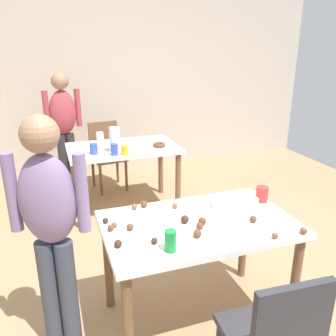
# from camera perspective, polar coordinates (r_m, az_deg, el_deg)

# --- Properties ---
(ground_plane) EXTENTS (6.40, 6.40, 0.00)m
(ground_plane) POSITION_cam_1_polar(r_m,az_deg,el_deg) (2.87, 3.98, -20.00)
(ground_plane) COLOR #9E7A56
(wall_back) EXTENTS (6.40, 0.10, 2.60)m
(wall_back) POSITION_cam_1_polar(r_m,az_deg,el_deg) (5.33, -9.56, 13.60)
(wall_back) COLOR #BCB2A3
(wall_back) RESTS_ON ground_plane
(dining_table_near) EXTENTS (1.21, 0.75, 0.75)m
(dining_table_near) POSITION_cam_1_polar(r_m,az_deg,el_deg) (2.33, 4.90, -10.87)
(dining_table_near) COLOR white
(dining_table_near) RESTS_ON ground_plane
(dining_table_far) EXTENTS (1.19, 0.74, 0.75)m
(dining_table_far) POSITION_cam_1_polar(r_m,az_deg,el_deg) (3.95, -7.24, 2.00)
(dining_table_far) COLOR silver
(dining_table_far) RESTS_ON ground_plane
(chair_far_table) EXTENTS (0.45, 0.45, 0.87)m
(chair_far_table) POSITION_cam_1_polar(r_m,az_deg,el_deg) (4.67, -9.92, 2.68)
(chair_far_table) COLOR brown
(chair_far_table) RESTS_ON ground_plane
(person_girl_near) EXTENTS (0.45, 0.30, 1.49)m
(person_girl_near) POSITION_cam_1_polar(r_m,az_deg,el_deg) (2.09, -18.48, -8.09)
(person_girl_near) COLOR #383D4C
(person_girl_near) RESTS_ON ground_plane
(person_adult_far) EXTENTS (0.46, 0.26, 1.51)m
(person_adult_far) POSITION_cam_1_polar(r_m,az_deg,el_deg) (4.53, -16.48, 7.01)
(person_adult_far) COLOR #28282D
(person_adult_far) RESTS_ON ground_plane
(mixing_bowl) EXTENTS (0.17, 0.17, 0.07)m
(mixing_bowl) POSITION_cam_1_polar(r_m,az_deg,el_deg) (2.48, 9.06, -5.54)
(mixing_bowl) COLOR white
(mixing_bowl) RESTS_ON dining_table_near
(soda_can) EXTENTS (0.07, 0.07, 0.12)m
(soda_can) POSITION_cam_1_polar(r_m,az_deg,el_deg) (1.95, 0.40, -11.70)
(soda_can) COLOR #198438
(soda_can) RESTS_ON dining_table_near
(fork_near) EXTENTS (0.17, 0.02, 0.01)m
(fork_near) POSITION_cam_1_polar(r_m,az_deg,el_deg) (2.27, -2.26, -8.66)
(fork_near) COLOR silver
(fork_near) RESTS_ON dining_table_near
(cup_near_0) EXTENTS (0.08, 0.08, 0.11)m
(cup_near_0) POSITION_cam_1_polar(r_m,az_deg,el_deg) (2.41, 13.44, -6.00)
(cup_near_0) COLOR white
(cup_near_0) RESTS_ON dining_table_near
(cup_near_1) EXTENTS (0.08, 0.08, 0.11)m
(cup_near_1) POSITION_cam_1_polar(r_m,az_deg,el_deg) (2.61, 14.94, -4.11)
(cup_near_1) COLOR red
(cup_near_1) RESTS_ON dining_table_near
(cake_ball_0) EXTENTS (0.04, 0.04, 0.04)m
(cake_ball_0) POSITION_cam_1_polar(r_m,az_deg,el_deg) (2.02, -8.07, -12.03)
(cake_ball_0) COLOR #3D2319
(cake_ball_0) RESTS_ON dining_table_near
(cake_ball_1) EXTENTS (0.04, 0.04, 0.04)m
(cake_ball_1) POSITION_cam_1_polar(r_m,az_deg,el_deg) (2.17, 16.91, -10.41)
(cake_ball_1) COLOR brown
(cake_ball_1) RESTS_ON dining_table_near
(cake_ball_2) EXTENTS (0.04, 0.04, 0.04)m
(cake_ball_2) POSITION_cam_1_polar(r_m,az_deg,el_deg) (2.44, 1.14, -6.09)
(cake_ball_2) COLOR brown
(cake_ball_2) RESTS_ON dining_table_near
(cake_ball_3) EXTENTS (0.04, 0.04, 0.04)m
(cake_ball_3) POSITION_cam_1_polar(r_m,az_deg,el_deg) (2.22, -8.66, -9.05)
(cake_ball_3) COLOR brown
(cake_ball_3) RESTS_ON dining_table_near
(cake_ball_4) EXTENTS (0.04, 0.04, 0.04)m
(cake_ball_4) POSITION_cam_1_polar(r_m,az_deg,el_deg) (2.19, -9.23, -9.52)
(cake_ball_4) COLOR brown
(cake_ball_4) RESTS_ON dining_table_near
(cake_ball_5) EXTENTS (0.04, 0.04, 0.04)m
(cake_ball_5) POSITION_cam_1_polar(r_m,az_deg,el_deg) (2.27, 21.07, -9.41)
(cake_ball_5) COLOR brown
(cake_ball_5) RESTS_ON dining_table_near
(cake_ball_6) EXTENTS (0.04, 0.04, 0.04)m
(cake_ball_6) POSITION_cam_1_polar(r_m,az_deg,el_deg) (2.03, -2.21, -11.67)
(cake_ball_6) COLOR #3D2319
(cake_ball_6) RESTS_ON dining_table_near
(cake_ball_7) EXTENTS (0.05, 0.05, 0.05)m
(cake_ball_7) POSITION_cam_1_polar(r_m,az_deg,el_deg) (2.23, 5.56, -8.52)
(cake_ball_7) COLOR brown
(cake_ball_7) RESTS_ON dining_table_near
(cake_ball_8) EXTENTS (0.04, 0.04, 0.04)m
(cake_ball_8) POSITION_cam_1_polar(r_m,az_deg,el_deg) (2.43, -5.43, -6.22)
(cake_ball_8) COLOR brown
(cake_ball_8) RESTS_ON dining_table_near
(cake_ball_9) EXTENTS (0.05, 0.05, 0.05)m
(cake_ball_9) POSITION_cam_1_polar(r_m,az_deg,el_deg) (2.10, 4.76, -10.51)
(cake_ball_9) COLOR brown
(cake_ball_9) RESTS_ON dining_table_near
(cake_ball_10) EXTENTS (0.04, 0.04, 0.04)m
(cake_ball_10) POSITION_cam_1_polar(r_m,az_deg,el_deg) (2.19, 5.18, -9.27)
(cake_ball_10) COLOR brown
(cake_ball_10) RESTS_ON dining_table_near
(cake_ball_11) EXTENTS (0.04, 0.04, 0.04)m
(cake_ball_11) POSITION_cam_1_polar(r_m,az_deg,el_deg) (2.28, -10.05, -8.35)
(cake_ball_11) COLOR #3D2319
(cake_ball_11) RESTS_ON dining_table_near
(cake_ball_12) EXTENTS (0.05, 0.05, 0.05)m
(cake_ball_12) POSITION_cam_1_polar(r_m,az_deg,el_deg) (2.25, 2.73, -8.27)
(cake_ball_12) COLOR #3D2319
(cake_ball_12) RESTS_ON dining_table_near
(cake_ball_13) EXTENTS (0.04, 0.04, 0.04)m
(cake_ball_13) POSITION_cam_1_polar(r_m,az_deg,el_deg) (2.18, -6.15, -9.43)
(cake_ball_13) COLOR brown
(cake_ball_13) RESTS_ON dining_table_near
(cake_ball_14) EXTENTS (0.05, 0.05, 0.05)m
(cake_ball_14) POSITION_cam_1_polar(r_m,az_deg,el_deg) (2.32, 13.63, -8.02)
(cake_ball_14) COLOR brown
(cake_ball_14) RESTS_ON dining_table_near
(cake_ball_15) EXTENTS (0.05, 0.05, 0.05)m
(cake_ball_15) POSITION_cam_1_polar(r_m,az_deg,el_deg) (2.46, -3.89, -5.83)
(cake_ball_15) COLOR brown
(cake_ball_15) RESTS_ON dining_table_near
(pitcher_far) EXTENTS (0.11, 0.11, 0.26)m
(pitcher_far) POSITION_cam_1_polar(r_m,az_deg,el_deg) (3.71, -8.61, 4.56)
(pitcher_far) COLOR white
(pitcher_far) RESTS_ON dining_table_far
(cup_far_0) EXTENTS (0.08, 0.08, 0.11)m
(cup_far_0) POSITION_cam_1_polar(r_m,az_deg,el_deg) (3.68, -11.91, 3.05)
(cup_far_0) COLOR #3351B2
(cup_far_0) RESTS_ON dining_table_far
(cup_far_1) EXTENTS (0.07, 0.07, 0.10)m
(cup_far_1) POSITION_cam_1_polar(r_m,az_deg,el_deg) (3.61, -6.98, 2.87)
(cup_far_1) COLOR yellow
(cup_far_1) RESTS_ON dining_table_far
(cup_far_2) EXTENTS (0.08, 0.08, 0.11)m
(cup_far_2) POSITION_cam_1_polar(r_m,az_deg,el_deg) (4.17, -10.94, 4.99)
(cup_far_2) COLOR white
(cup_far_2) RESTS_ON dining_table_far
(cup_far_3) EXTENTS (0.07, 0.07, 0.12)m
(cup_far_3) POSITION_cam_1_polar(r_m,az_deg,el_deg) (3.61, -8.66, 2.98)
(cup_far_3) COLOR #3351B2
(cup_far_3) RESTS_ON dining_table_far
(donut_far_0) EXTENTS (0.13, 0.13, 0.04)m
(donut_far_0) POSITION_cam_1_polar(r_m,az_deg,el_deg) (3.71, -3.08, 2.97)
(donut_far_0) COLOR white
(donut_far_0) RESTS_ON dining_table_far
(donut_far_1) EXTENTS (0.14, 0.14, 0.04)m
(donut_far_1) POSITION_cam_1_polar(r_m,az_deg,el_deg) (3.88, -1.44, 3.77)
(donut_far_1) COLOR brown
(donut_far_1) RESTS_ON dining_table_far
(donut_far_2) EXTENTS (0.12, 0.12, 0.03)m
(donut_far_2) POSITION_cam_1_polar(r_m,az_deg,el_deg) (3.99, -7.53, 3.97)
(donut_far_2) COLOR white
(donut_far_2) RESTS_ON dining_table_far
(donut_far_3) EXTENTS (0.12, 0.12, 0.04)m
(donut_far_3) POSITION_cam_1_polar(r_m,az_deg,el_deg) (3.97, -5.58, 3.97)
(donut_far_3) COLOR white
(donut_far_3) RESTS_ON dining_table_far
(donut_far_4) EXTENTS (0.11, 0.11, 0.03)m
(donut_far_4) POSITION_cam_1_polar(r_m,az_deg,el_deg) (4.11, -6.63, 4.46)
(donut_far_4) COLOR white
(donut_far_4) RESTS_ON dining_table_far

